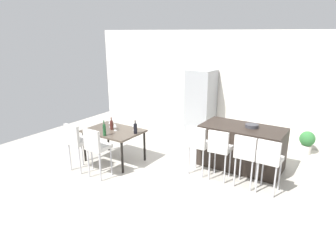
{
  "coord_description": "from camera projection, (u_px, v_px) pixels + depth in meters",
  "views": [
    {
      "loc": [
        2.7,
        -5.01,
        2.85
      ],
      "look_at": [
        -0.71,
        0.27,
        0.85
      ],
      "focal_mm": 31.76,
      "sensor_mm": 36.0,
      "label": 1
    }
  ],
  "objects": [
    {
      "name": "fruit_bowl",
      "position": [
        252.0,
        126.0,
        6.25
      ],
      "size": [
        0.27,
        0.27,
        0.07
      ],
      "primitive_type": "cylinder",
      "color": "#333338",
      "rests_on": "kitchen_island"
    },
    {
      "name": "bar_chair_right",
      "position": [
        246.0,
        153.0,
        5.52
      ],
      "size": [
        0.41,
        0.41,
        1.05
      ],
      "color": "beige",
      "rests_on": "ground_plane"
    },
    {
      "name": "kitchen_island",
      "position": [
        242.0,
        147.0,
        6.44
      ],
      "size": [
        1.73,
        0.88,
        0.92
      ],
      "primitive_type": "cube",
      "color": "black",
      "rests_on": "ground_plane"
    },
    {
      "name": "bar_chair_far",
      "position": [
        270.0,
        158.0,
        5.3
      ],
      "size": [
        0.41,
        0.41,
        1.05
      ],
      "color": "beige",
      "rests_on": "ground_plane"
    },
    {
      "name": "bar_chair_middle",
      "position": [
        220.0,
        147.0,
        5.79
      ],
      "size": [
        0.43,
        0.43,
        1.05
      ],
      "color": "beige",
      "rests_on": "ground_plane"
    },
    {
      "name": "refrigerator",
      "position": [
        201.0,
        102.0,
        8.5
      ],
      "size": [
        0.72,
        0.68,
        1.84
      ],
      "primitive_type": "cube",
      "color": "#939699",
      "rests_on": "ground_plane"
    },
    {
      "name": "wine_bottle_right",
      "position": [
        135.0,
        128.0,
        6.41
      ],
      "size": [
        0.08,
        0.08,
        0.3
      ],
      "color": "black",
      "rests_on": "dining_table"
    },
    {
      "name": "wine_bottle_left",
      "position": [
        104.0,
        130.0,
        6.27
      ],
      "size": [
        0.07,
        0.07,
        0.34
      ],
      "color": "#194723",
      "rests_on": "dining_table"
    },
    {
      "name": "wine_glass_far",
      "position": [
        134.0,
        125.0,
        6.63
      ],
      "size": [
        0.07,
        0.07,
        0.17
      ],
      "color": "silver",
      "rests_on": "dining_table"
    },
    {
      "name": "back_wall",
      "position": [
        242.0,
        85.0,
        8.16
      ],
      "size": [
        10.0,
        0.12,
        2.9
      ],
      "primitive_type": "cube",
      "color": "silver",
      "rests_on": "ground_plane"
    },
    {
      "name": "ground_plane",
      "position": [
        189.0,
        173.0,
        6.26
      ],
      "size": [
        10.0,
        10.0,
        0.0
      ],
      "primitive_type": "plane",
      "color": "#ADA89E"
    },
    {
      "name": "bar_chair_left",
      "position": [
        198.0,
        142.0,
        6.03
      ],
      "size": [
        0.4,
        0.4,
        1.05
      ],
      "color": "beige",
      "rests_on": "ground_plane"
    },
    {
      "name": "dining_table",
      "position": [
        114.0,
        133.0,
        6.68
      ],
      "size": [
        1.25,
        0.89,
        0.74
      ],
      "color": "#4C4238",
      "rests_on": "ground_plane"
    },
    {
      "name": "wine_glass_end",
      "position": [
        115.0,
        125.0,
        6.59
      ],
      "size": [
        0.07,
        0.07,
        0.17
      ],
      "color": "silver",
      "rests_on": "dining_table"
    },
    {
      "name": "wine_glass_middle",
      "position": [
        110.0,
        122.0,
        6.84
      ],
      "size": [
        0.07,
        0.07,
        0.17
      ],
      "color": "silver",
      "rests_on": "dining_table"
    },
    {
      "name": "wine_bottle_near",
      "position": [
        112.0,
        125.0,
        6.68
      ],
      "size": [
        0.07,
        0.07,
        0.29
      ],
      "color": "#471E19",
      "rests_on": "dining_table"
    },
    {
      "name": "dining_chair_far",
      "position": [
        96.0,
        145.0,
        5.88
      ],
      "size": [
        0.4,
        0.4,
        1.05
      ],
      "color": "beige",
      "rests_on": "ground_plane"
    },
    {
      "name": "dining_chair_near",
      "position": [
        77.0,
        140.0,
        6.17
      ],
      "size": [
        0.42,
        0.42,
        1.05
      ],
      "color": "beige",
      "rests_on": "ground_plane"
    },
    {
      "name": "potted_plant",
      "position": [
        307.0,
        141.0,
        7.17
      ],
      "size": [
        0.36,
        0.36,
        0.57
      ],
      "color": "beige",
      "rests_on": "ground_plane"
    }
  ]
}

